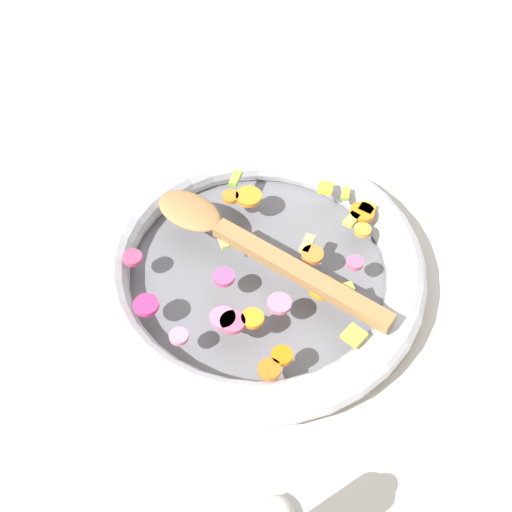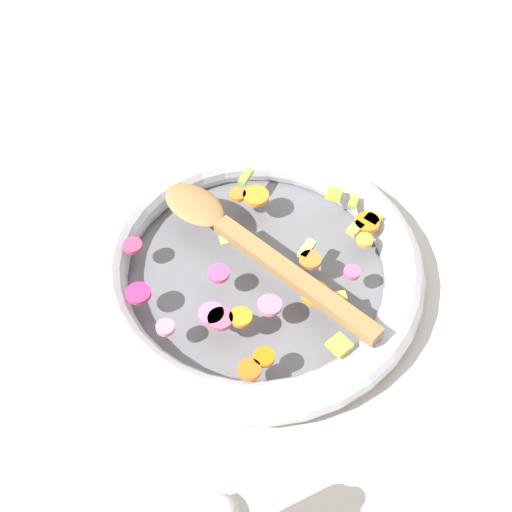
% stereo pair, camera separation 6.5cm
% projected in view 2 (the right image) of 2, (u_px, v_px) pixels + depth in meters
% --- Properties ---
extents(ground_plane, '(4.00, 4.00, 0.00)m').
position_uv_depth(ground_plane, '(256.00, 280.00, 0.91)').
color(ground_plane, beige).
extents(skillet, '(0.42, 0.42, 0.05)m').
position_uv_depth(skillet, '(256.00, 270.00, 0.89)').
color(skillet, slate).
rests_on(skillet, ground_plane).
extents(chopped_vegetables, '(0.32, 0.32, 0.01)m').
position_uv_depth(chopped_vegetables, '(270.00, 272.00, 0.85)').
color(chopped_vegetables, orange).
rests_on(chopped_vegetables, skillet).
extents(wooden_spoon, '(0.23, 0.29, 0.01)m').
position_uv_depth(wooden_spoon, '(244.00, 241.00, 0.87)').
color(wooden_spoon, olive).
rests_on(wooden_spoon, chopped_vegetables).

